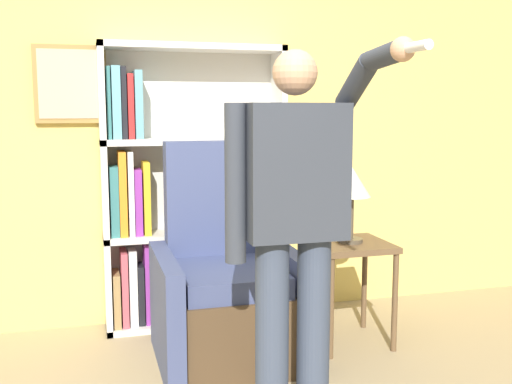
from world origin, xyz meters
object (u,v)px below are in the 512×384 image
(person_standing, at_px, (294,221))
(side_table, at_px, (350,259))
(armchair, at_px, (225,292))
(bookcase, at_px, (173,192))
(table_lamp, at_px, (351,186))

(person_standing, bearing_deg, side_table, 53.31)
(armchair, relative_size, side_table, 1.97)
(bookcase, xyz_separation_m, armchair, (0.21, -0.62, -0.53))
(armchair, height_order, person_standing, person_standing)
(bookcase, relative_size, side_table, 2.92)
(bookcase, relative_size, armchair, 1.48)
(person_standing, bearing_deg, armchair, 95.79)
(bookcase, bearing_deg, person_standing, -78.83)
(side_table, distance_m, table_lamp, 0.47)
(person_standing, relative_size, side_table, 2.66)
(bookcase, height_order, table_lamp, bookcase)
(person_standing, height_order, table_lamp, person_standing)
(side_table, bearing_deg, person_standing, -126.69)
(side_table, relative_size, table_lamp, 1.36)
(armchair, bearing_deg, side_table, -0.51)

